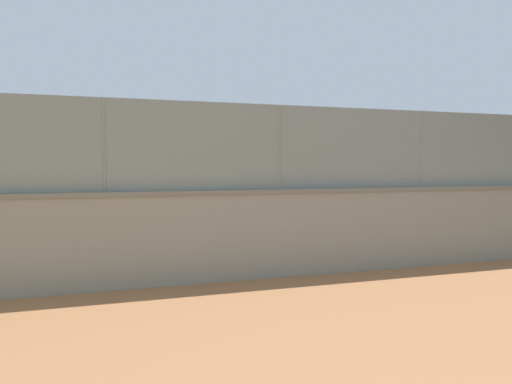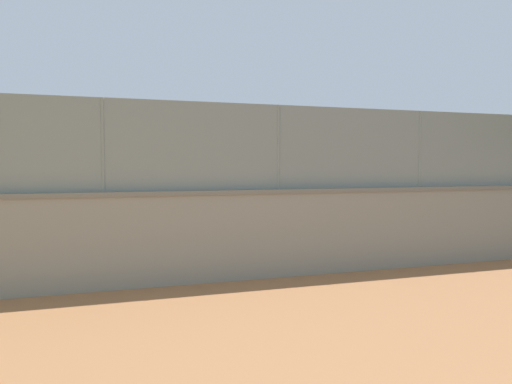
{
  "view_description": "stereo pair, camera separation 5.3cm",
  "coord_description": "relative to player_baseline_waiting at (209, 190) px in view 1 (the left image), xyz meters",
  "views": [
    {
      "loc": [
        7.93,
        19.96,
        2.17
      ],
      "look_at": [
        3.05,
        5.1,
        1.31
      ],
      "focal_mm": 33.95,
      "sensor_mm": 36.0,
      "label": 1
    },
    {
      "loc": [
        7.88,
        19.98,
        2.17
      ],
      "look_at": [
        3.05,
        5.1,
        1.31
      ],
      "focal_mm": 33.95,
      "sensor_mm": 36.0,
      "label": 2
    }
  ],
  "objects": [
    {
      "name": "fence_panel_on_wall",
      "position": [
        -3.3,
        13.13,
        1.49
      ],
      "size": [
        29.3,
        0.29,
        1.62
      ],
      "color": "gray",
      "rests_on": "perimeter_wall"
    },
    {
      "name": "player_baseline_waiting",
      "position": [
        0.0,
        0.0,
        0.0
      ],
      "size": [
        0.75,
        1.15,
        1.73
      ],
      "color": "#B2B2B2",
      "rests_on": "ground_plane"
    },
    {
      "name": "sports_ball",
      "position": [
        0.51,
        0.8,
        -0.96
      ],
      "size": [
        0.14,
        0.14,
        0.14
      ],
      "primitive_type": "sphere",
      "color": "yellow",
      "rests_on": "ground_plane"
    },
    {
      "name": "ground_plane",
      "position": [
        -3.0,
        1.99,
        -1.03
      ],
      "size": [
        260.0,
        260.0,
        0.0
      ],
      "primitive_type": "plane",
      "color": "#A36B42"
    },
    {
      "name": "perimeter_wall",
      "position": [
        -3.3,
        13.13,
        -0.17
      ],
      "size": [
        29.83,
        0.63,
        1.71
      ],
      "color": "gray",
      "rests_on": "ground_plane"
    },
    {
      "name": "player_foreground_swinging",
      "position": [
        2.97,
        4.35,
        -0.02
      ],
      "size": [
        0.79,
        0.79,
        1.71
      ],
      "color": "#591919",
      "rests_on": "ground_plane"
    }
  ]
}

